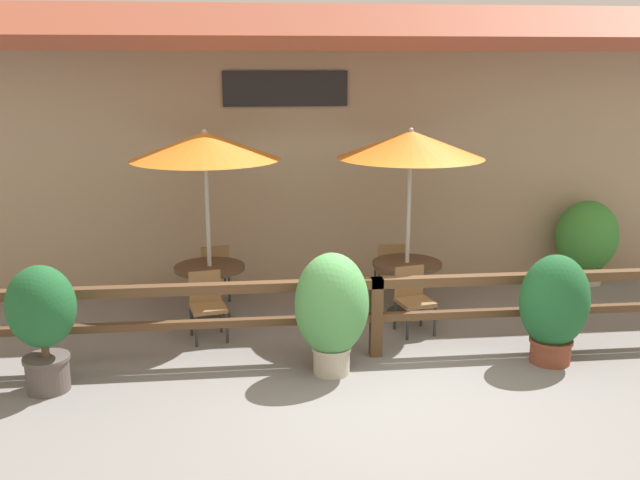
{
  "coord_description": "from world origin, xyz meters",
  "views": [
    {
      "loc": [
        -1.52,
        -6.69,
        3.35
      ],
      "look_at": [
        -0.61,
        1.55,
        1.3
      ],
      "focal_mm": 40.0,
      "sensor_mm": 36.0,
      "label": 1
    }
  ],
  "objects_px": {
    "potted_plant_tall_tropical": "(586,240)",
    "potted_plant_broad_leaf": "(332,309)",
    "dining_table_middle": "(407,272)",
    "potted_plant_small_flowering": "(42,318)",
    "chair_near_wallside": "(214,269)",
    "patio_umbrella_middle": "(411,145)",
    "patio_umbrella_near": "(205,146)",
    "chair_middle_wallside": "(391,267)",
    "chair_near_streetside": "(207,302)",
    "chair_middle_streetside": "(413,297)",
    "potted_plant_corner_fern": "(554,306)",
    "dining_table_near": "(210,276)"
  },
  "relations": [
    {
      "from": "dining_table_near",
      "to": "dining_table_middle",
      "type": "distance_m",
      "value": 2.67
    },
    {
      "from": "patio_umbrella_middle",
      "to": "potted_plant_small_flowering",
      "type": "relative_size",
      "value": 1.86
    },
    {
      "from": "chair_near_streetside",
      "to": "dining_table_middle",
      "type": "height_order",
      "value": "chair_near_streetside"
    },
    {
      "from": "patio_umbrella_near",
      "to": "potted_plant_corner_fern",
      "type": "height_order",
      "value": "patio_umbrella_near"
    },
    {
      "from": "patio_umbrella_middle",
      "to": "potted_plant_tall_tropical",
      "type": "relative_size",
      "value": 1.95
    },
    {
      "from": "dining_table_middle",
      "to": "potted_plant_small_flowering",
      "type": "xyz_separation_m",
      "value": [
        -4.3,
        -1.94,
        0.22
      ]
    },
    {
      "from": "chair_near_wallside",
      "to": "patio_umbrella_middle",
      "type": "bearing_deg",
      "value": 151.89
    },
    {
      "from": "chair_middle_wallside",
      "to": "potted_plant_corner_fern",
      "type": "xyz_separation_m",
      "value": [
        1.36,
        -2.51,
        0.22
      ]
    },
    {
      "from": "patio_umbrella_near",
      "to": "potted_plant_broad_leaf",
      "type": "distance_m",
      "value": 2.87
    },
    {
      "from": "chair_middle_streetside",
      "to": "potted_plant_corner_fern",
      "type": "relative_size",
      "value": 0.66
    },
    {
      "from": "patio_umbrella_middle",
      "to": "potted_plant_broad_leaf",
      "type": "distance_m",
      "value": 2.73
    },
    {
      "from": "patio_umbrella_middle",
      "to": "chair_middle_wallside",
      "type": "bearing_deg",
      "value": 96.54
    },
    {
      "from": "dining_table_near",
      "to": "patio_umbrella_middle",
      "type": "height_order",
      "value": "patio_umbrella_middle"
    },
    {
      "from": "patio_umbrella_near",
      "to": "potted_plant_small_flowering",
      "type": "bearing_deg",
      "value": -128.41
    },
    {
      "from": "chair_middle_wallside",
      "to": "potted_plant_corner_fern",
      "type": "height_order",
      "value": "potted_plant_corner_fern"
    },
    {
      "from": "patio_umbrella_middle",
      "to": "chair_middle_streetside",
      "type": "distance_m",
      "value": 1.99
    },
    {
      "from": "chair_near_wallside",
      "to": "dining_table_middle",
      "type": "relative_size",
      "value": 0.89
    },
    {
      "from": "chair_middle_streetside",
      "to": "potted_plant_broad_leaf",
      "type": "bearing_deg",
      "value": -148.61
    },
    {
      "from": "chair_near_streetside",
      "to": "chair_near_wallside",
      "type": "xyz_separation_m",
      "value": [
        0.04,
        1.46,
        0.0
      ]
    },
    {
      "from": "chair_middle_streetside",
      "to": "potted_plant_tall_tropical",
      "type": "distance_m",
      "value": 3.65
    },
    {
      "from": "dining_table_middle",
      "to": "potted_plant_small_flowering",
      "type": "relative_size",
      "value": 0.69
    },
    {
      "from": "patio_umbrella_middle",
      "to": "potted_plant_tall_tropical",
      "type": "height_order",
      "value": "patio_umbrella_middle"
    },
    {
      "from": "chair_near_wallside",
      "to": "patio_umbrella_middle",
      "type": "distance_m",
      "value": 3.34
    },
    {
      "from": "chair_middle_streetside",
      "to": "potted_plant_small_flowering",
      "type": "bearing_deg",
      "value": -176.01
    },
    {
      "from": "chair_near_streetside",
      "to": "chair_middle_wallside",
      "type": "distance_m",
      "value": 2.91
    },
    {
      "from": "potted_plant_tall_tropical",
      "to": "potted_plant_broad_leaf",
      "type": "bearing_deg",
      "value": -146.23
    },
    {
      "from": "dining_table_middle",
      "to": "potted_plant_corner_fern",
      "type": "bearing_deg",
      "value": -54.89
    },
    {
      "from": "chair_near_wallside",
      "to": "dining_table_middle",
      "type": "bearing_deg",
      "value": 151.89
    },
    {
      "from": "dining_table_near",
      "to": "chair_near_streetside",
      "type": "xyz_separation_m",
      "value": [
        -0.01,
        -0.73,
        -0.12
      ]
    },
    {
      "from": "chair_middle_streetside",
      "to": "potted_plant_broad_leaf",
      "type": "xyz_separation_m",
      "value": [
        -1.19,
        -1.15,
        0.29
      ]
    },
    {
      "from": "chair_near_wallside",
      "to": "potted_plant_corner_fern",
      "type": "xyz_separation_m",
      "value": [
        3.92,
        -2.67,
        0.22
      ]
    },
    {
      "from": "dining_table_near",
      "to": "chair_middle_wallside",
      "type": "xyz_separation_m",
      "value": [
        2.59,
        0.57,
        -0.12
      ]
    },
    {
      "from": "dining_table_middle",
      "to": "chair_middle_streetside",
      "type": "bearing_deg",
      "value": -96.38
    },
    {
      "from": "patio_umbrella_middle",
      "to": "dining_table_middle",
      "type": "distance_m",
      "value": 1.74
    },
    {
      "from": "patio_umbrella_near",
      "to": "patio_umbrella_middle",
      "type": "distance_m",
      "value": 2.67
    },
    {
      "from": "chair_middle_wallside",
      "to": "potted_plant_corner_fern",
      "type": "distance_m",
      "value": 2.86
    },
    {
      "from": "chair_middle_streetside",
      "to": "chair_near_streetside",
      "type": "bearing_deg",
      "value": 165.93
    },
    {
      "from": "patio_umbrella_middle",
      "to": "potted_plant_broad_leaf",
      "type": "xyz_separation_m",
      "value": [
        -1.27,
        -1.84,
        -1.57
      ]
    },
    {
      "from": "patio_umbrella_near",
      "to": "dining_table_near",
      "type": "relative_size",
      "value": 2.69
    },
    {
      "from": "patio_umbrella_near",
      "to": "chair_near_wallside",
      "type": "xyz_separation_m",
      "value": [
        0.03,
        0.73,
        -1.86
      ]
    },
    {
      "from": "dining_table_near",
      "to": "chair_near_wallside",
      "type": "xyz_separation_m",
      "value": [
        0.03,
        0.73,
        -0.12
      ]
    },
    {
      "from": "chair_middle_streetside",
      "to": "potted_plant_small_flowering",
      "type": "distance_m",
      "value": 4.42
    },
    {
      "from": "chair_middle_streetside",
      "to": "potted_plant_small_flowering",
      "type": "xyz_separation_m",
      "value": [
        -4.22,
        -1.25,
        0.34
      ]
    },
    {
      "from": "patio_umbrella_near",
      "to": "chair_middle_wallside",
      "type": "height_order",
      "value": "patio_umbrella_near"
    },
    {
      "from": "dining_table_near",
      "to": "chair_middle_streetside",
      "type": "relative_size",
      "value": 1.13
    },
    {
      "from": "potted_plant_corner_fern",
      "to": "potted_plant_tall_tropical",
      "type": "relative_size",
      "value": 0.98
    },
    {
      "from": "dining_table_middle",
      "to": "chair_middle_wallside",
      "type": "height_order",
      "value": "chair_middle_wallside"
    },
    {
      "from": "chair_middle_wallside",
      "to": "chair_near_streetside",
      "type": "bearing_deg",
      "value": 29.73
    },
    {
      "from": "potted_plant_corner_fern",
      "to": "potted_plant_tall_tropical",
      "type": "height_order",
      "value": "potted_plant_tall_tropical"
    },
    {
      "from": "dining_table_near",
      "to": "chair_middle_wallside",
      "type": "relative_size",
      "value": 1.13
    }
  ]
}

